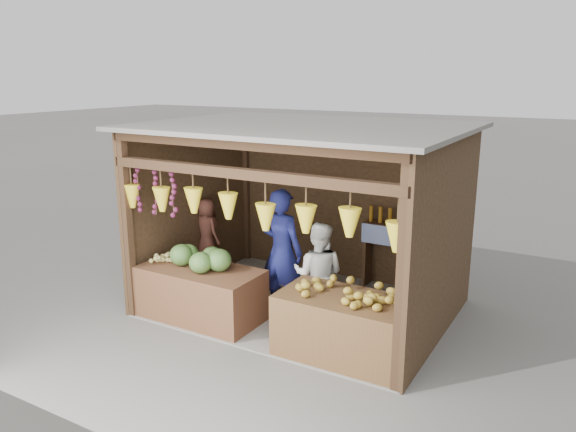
% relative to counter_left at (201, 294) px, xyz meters
% --- Properties ---
extents(ground, '(80.00, 80.00, 0.00)m').
position_rel_counter_left_xyz_m(ground, '(1.04, 1.04, -0.37)').
color(ground, '#514F49').
rests_on(ground, ground).
extents(stall_structure, '(4.30, 3.30, 2.66)m').
position_rel_counter_left_xyz_m(stall_structure, '(1.00, 1.00, 1.30)').
color(stall_structure, slate).
rests_on(stall_structure, ground).
extents(back_shelf, '(1.25, 0.32, 1.32)m').
position_rel_counter_left_xyz_m(back_shelf, '(2.09, 2.32, 0.51)').
color(back_shelf, '#382314').
rests_on(back_shelf, ground).
extents(counter_left, '(1.70, 0.85, 0.73)m').
position_rel_counter_left_xyz_m(counter_left, '(0.00, 0.00, 0.00)').
color(counter_left, '#492818').
rests_on(counter_left, ground).
extents(counter_right, '(1.54, 0.85, 0.77)m').
position_rel_counter_left_xyz_m(counter_right, '(2.15, -0.01, 0.02)').
color(counter_right, '#4E311A').
rests_on(counter_right, ground).
extents(stool, '(0.36, 0.36, 0.33)m').
position_rel_counter_left_xyz_m(stool, '(-0.83, 1.22, -0.20)').
color(stool, black).
rests_on(stool, ground).
extents(man_standing, '(0.69, 0.49, 1.80)m').
position_rel_counter_left_xyz_m(man_standing, '(0.83, 0.79, 0.53)').
color(man_standing, '#15184E').
rests_on(man_standing, ground).
extents(woman_standing, '(0.80, 0.68, 1.44)m').
position_rel_counter_left_xyz_m(woman_standing, '(1.50, 0.63, 0.35)').
color(woman_standing, silver).
rests_on(woman_standing, ground).
extents(vendor_seated, '(0.59, 0.48, 1.05)m').
position_rel_counter_left_xyz_m(vendor_seated, '(-0.83, 1.22, 0.49)').
color(vendor_seated, '#582D23').
rests_on(vendor_seated, stool).
extents(melon_pile, '(1.00, 0.50, 0.32)m').
position_rel_counter_left_xyz_m(melon_pile, '(-0.04, 0.05, 0.53)').
color(melon_pile, '#214713').
rests_on(melon_pile, counter_left).
extents(tanfruit_pile, '(0.34, 0.40, 0.13)m').
position_rel_counter_left_xyz_m(tanfruit_pile, '(-0.63, -0.01, 0.43)').
color(tanfruit_pile, tan).
rests_on(tanfruit_pile, counter_left).
extents(mango_pile, '(1.40, 0.64, 0.22)m').
position_rel_counter_left_xyz_m(mango_pile, '(2.16, -0.03, 0.51)').
color(mango_pile, '#B25817').
rests_on(mango_pile, counter_right).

